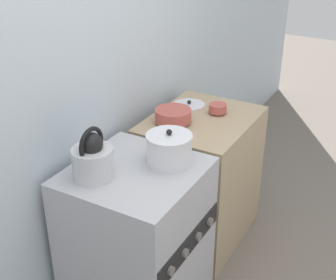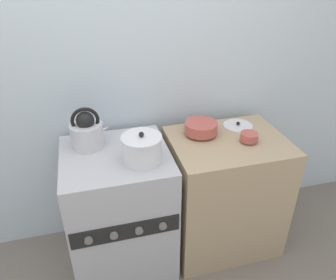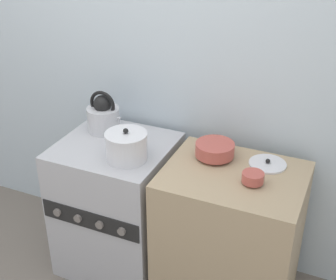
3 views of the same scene
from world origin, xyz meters
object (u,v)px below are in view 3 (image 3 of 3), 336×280
(small_ceramic_bowl, at_px, (253,178))
(loose_pot_lid, at_px, (268,164))
(cooking_pot, at_px, (126,146))
(enamel_bowl, at_px, (215,150))
(stove, at_px, (118,205))
(kettle, at_px, (104,116))

(small_ceramic_bowl, distance_m, loose_pot_lid, 0.21)
(cooking_pot, bearing_deg, enamel_bowl, 26.58)
(stove, relative_size, small_ceramic_bowl, 7.74)
(kettle, distance_m, enamel_bowl, 0.69)
(cooking_pot, distance_m, loose_pot_lid, 0.73)
(kettle, distance_m, loose_pot_lid, 0.96)
(cooking_pot, relative_size, loose_pot_lid, 1.14)
(enamel_bowl, bearing_deg, loose_pot_lid, 8.15)
(stove, height_order, cooking_pot, cooking_pot)
(enamel_bowl, height_order, small_ceramic_bowl, enamel_bowl)
(enamel_bowl, distance_m, loose_pot_lid, 0.28)
(stove, relative_size, loose_pot_lid, 4.27)
(small_ceramic_bowl, xyz_separation_m, loose_pot_lid, (0.03, 0.20, -0.03))
(loose_pot_lid, bearing_deg, small_ceramic_bowl, -97.42)
(cooking_pot, xyz_separation_m, loose_pot_lid, (0.68, 0.24, -0.07))
(stove, bearing_deg, kettle, 136.37)
(small_ceramic_bowl, bearing_deg, cooking_pot, -176.24)
(enamel_bowl, xyz_separation_m, loose_pot_lid, (0.27, 0.04, -0.04))
(enamel_bowl, xyz_separation_m, small_ceramic_bowl, (0.25, -0.16, -0.01))
(small_ceramic_bowl, bearing_deg, loose_pot_lid, 82.58)
(stove, height_order, enamel_bowl, enamel_bowl)
(cooking_pot, height_order, small_ceramic_bowl, cooking_pot)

